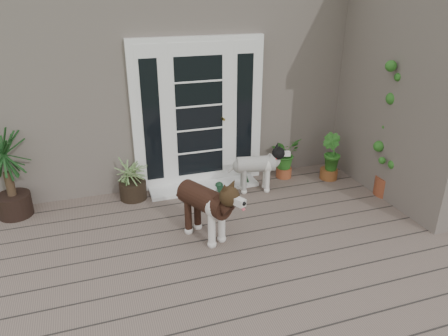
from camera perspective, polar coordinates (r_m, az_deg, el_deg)
name	(u,v)px	position (r m, az deg, el deg)	size (l,w,h in m)	color
deck	(271,268)	(4.69, 6.52, -13.41)	(6.20, 4.60, 0.12)	#6B5B4C
house_main	(180,65)	(7.91, -6.08, 13.87)	(7.40, 4.00, 3.10)	#665E54
house_wing	(436,91)	(6.52, 27.08, 9.36)	(1.60, 2.40, 3.10)	#665E54
door_unit	(199,114)	(5.99, -3.48, 7.33)	(1.90, 0.14, 2.15)	white
door_step	(204,186)	(6.19, -2.76, -2.53)	(1.60, 0.40, 0.05)	white
brindle_dog	(205,210)	(4.86, -2.67, -5.73)	(0.38, 0.89, 0.75)	#361D13
white_dog	(255,171)	(6.01, 4.33, -0.46)	(0.32, 0.74, 0.61)	silver
spider_plant	(132,177)	(5.90, -12.50, -1.17)	(0.63, 0.63, 0.67)	#778F58
yucca	(8,174)	(5.89, -27.50, -0.79)	(0.81, 0.81, 1.17)	black
herb_a	(284,160)	(6.51, 8.28, 1.05)	(0.44, 0.44, 0.56)	#1A5C1E
herb_b	(330,163)	(6.60, 14.28, 0.64)	(0.34, 0.34, 0.51)	#225618
herb_c	(351,151)	(7.12, 17.05, 2.19)	(0.36, 0.36, 0.55)	#225317
sapling	(397,130)	(6.10, 22.64, 4.84)	(0.57, 0.57, 1.95)	#1A5217
clog_left	(245,180)	(6.37, 2.86, -1.62)	(0.12, 0.27, 0.08)	#153419
clog_right	(220,188)	(6.08, -0.52, -2.82)	(0.14, 0.30, 0.09)	#13311C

